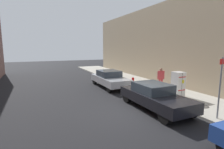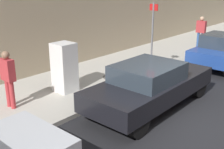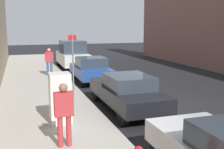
% 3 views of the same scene
% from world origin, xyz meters
% --- Properties ---
extents(ground_plane, '(80.00, 80.00, 0.00)m').
position_xyz_m(ground_plane, '(0.00, 0.00, 0.00)').
color(ground_plane, black).
extents(sidewalk_slab, '(3.77, 44.00, 0.13)m').
position_xyz_m(sidewalk_slab, '(-4.59, 0.00, 0.07)').
color(sidewalk_slab, '#B2ADA0').
rests_on(sidewalk_slab, ground).
extents(discarded_refrigerator, '(0.66, 0.66, 1.64)m').
position_xyz_m(discarded_refrigerator, '(-4.28, -0.88, 0.95)').
color(discarded_refrigerator, white).
rests_on(discarded_refrigerator, sidewalk_slab).
extents(manhole_cover, '(0.70, 0.70, 0.02)m').
position_xyz_m(manhole_cover, '(-4.02, 1.19, 0.14)').
color(manhole_cover, '#47443F').
rests_on(manhole_cover, sidewalk_slab).
extents(street_sign_post, '(0.36, 0.07, 2.80)m').
position_xyz_m(street_sign_post, '(-3.19, 2.63, 1.69)').
color(street_sign_post, slate).
rests_on(street_sign_post, sidewalk_slab).
extents(fire_hydrant, '(0.22, 0.22, 0.74)m').
position_xyz_m(fire_hydrant, '(-3.28, -4.91, 0.51)').
color(fire_hydrant, red).
rests_on(fire_hydrant, sidewalk_slab).
extents(pedestrian_walking_far, '(0.49, 0.23, 1.70)m').
position_xyz_m(pedestrian_walking_far, '(-4.45, -2.79, 1.12)').
color(pedestrian_walking_far, '#B73338').
rests_on(pedestrian_walking_far, sidewalk_slab).
extents(parked_sedan_silver, '(1.86, 4.60, 1.41)m').
position_xyz_m(parked_sedan_silver, '(-1.55, -5.87, 0.74)').
color(parked_sedan_silver, silver).
rests_on(parked_sedan_silver, ground).
extents(parked_sedan_dark, '(1.80, 4.60, 1.41)m').
position_xyz_m(parked_sedan_dark, '(-1.55, 0.15, 0.74)').
color(parked_sedan_dark, black).
rests_on(parked_sedan_dark, ground).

